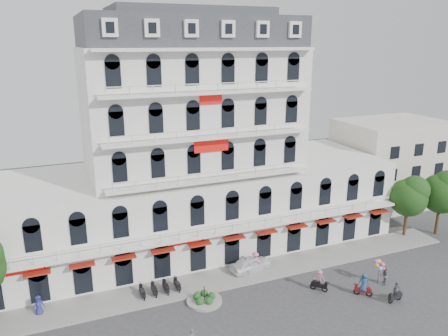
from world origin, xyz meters
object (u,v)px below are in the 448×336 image
rider_northeast (396,292)px  balloon_vendor (383,272)px  rider_center (319,280)px  rider_east (364,284)px  parked_car (251,264)px

rider_northeast → balloon_vendor: bearing=-115.8°
rider_center → balloon_vendor: balloon_vendor is taller
rider_east → rider_northeast: (2.00, -1.92, -0.20)m
rider_east → rider_northeast: rider_east is taller
rider_northeast → rider_east: bearing=-50.8°
parked_car → rider_northeast: size_ratio=2.23×
rider_east → balloon_vendor: size_ratio=0.94×
rider_northeast → balloon_vendor: 2.99m
rider_northeast → rider_center: 6.75m
parked_car → rider_east: rider_east is taller
rider_center → balloon_vendor: size_ratio=0.89×
rider_northeast → balloon_vendor: (0.96, 2.82, 0.30)m
rider_east → rider_center: size_ratio=1.05×
rider_center → parked_car: bearing=172.6°
rider_east → parked_car: bearing=-8.0°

